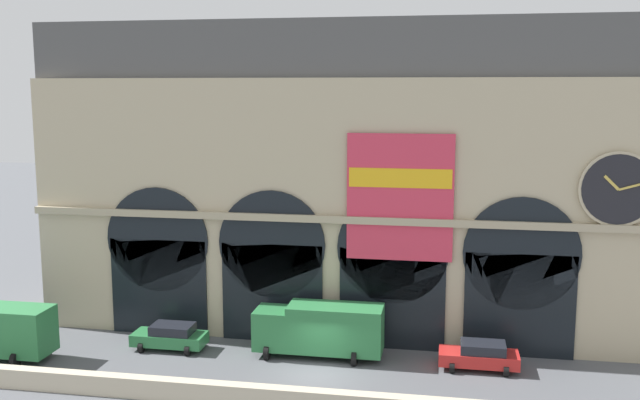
{
  "coord_description": "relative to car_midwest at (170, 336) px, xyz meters",
  "views": [
    {
      "loc": [
        6.87,
        -36.89,
        15.61
      ],
      "look_at": [
        -0.7,
        5.0,
        8.95
      ],
      "focal_mm": 40.54,
      "sensor_mm": 36.0,
      "label": 1
    }
  ],
  "objects": [
    {
      "name": "ground_plane",
      "position": [
        9.4,
        -2.43,
        -0.8
      ],
      "size": [
        200.0,
        200.0,
        0.0
      ],
      "primitive_type": "plane",
      "color": "#54565B"
    },
    {
      "name": "quay_parapet_wall",
      "position": [
        9.4,
        -6.71,
        -0.27
      ],
      "size": [
        90.0,
        0.7,
        1.07
      ],
      "primitive_type": "cube",
      "color": "beige",
      "rests_on": "ground"
    },
    {
      "name": "station_building",
      "position": [
        9.42,
        5.55,
        8.8
      ],
      "size": [
        38.38,
        6.39,
        19.65
      ],
      "color": "#BCAD8C",
      "rests_on": "ground"
    },
    {
      "name": "car_midwest",
      "position": [
        0.0,
        0.0,
        0.0
      ],
      "size": [
        4.4,
        2.22,
        1.55
      ],
      "color": "#2D7A42",
      "rests_on": "ground"
    },
    {
      "name": "box_truck_center",
      "position": [
        9.1,
        0.44,
        0.9
      ],
      "size": [
        7.5,
        2.91,
        3.12
      ],
      "color": "#2D7A42",
      "rests_on": "ground"
    },
    {
      "name": "car_mideast",
      "position": [
        18.21,
        0.12,
        0.0
      ],
      "size": [
        4.4,
        2.22,
        1.55
      ],
      "color": "red",
      "rests_on": "ground"
    }
  ]
}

